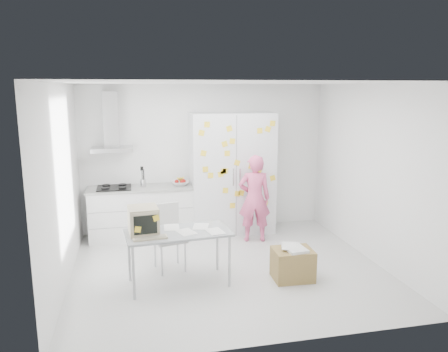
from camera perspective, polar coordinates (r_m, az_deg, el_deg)
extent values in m
cube|color=silver|center=(6.62, 0.54, -12.07)|extent=(4.50, 4.00, 0.02)
cube|color=white|center=(8.14, -2.55, 2.36)|extent=(4.50, 0.02, 2.70)
cube|color=white|center=(6.13, -20.43, -1.36)|extent=(0.02, 4.00, 2.70)
cube|color=white|center=(7.04, 18.72, 0.34)|extent=(0.02, 4.00, 2.70)
cube|color=white|center=(6.07, 0.59, 12.09)|extent=(4.50, 4.00, 0.02)
cube|color=white|center=(7.93, -10.73, -4.81)|extent=(1.80, 0.60, 0.88)
cube|color=gray|center=(7.60, -10.70, -4.43)|extent=(1.76, 0.01, 0.01)
cube|color=gray|center=(7.68, -10.62, -6.44)|extent=(1.76, 0.01, 0.01)
cube|color=#9E9E99|center=(7.82, -10.85, -1.57)|extent=(1.84, 0.63, 0.04)
cube|color=black|center=(7.82, -14.15, -1.53)|extent=(0.58, 0.50, 0.03)
cylinder|color=black|center=(7.70, -15.23, -1.55)|extent=(0.14, 0.14, 0.02)
cylinder|color=black|center=(7.69, -13.15, -1.47)|extent=(0.14, 0.14, 0.02)
cylinder|color=black|center=(7.93, -15.15, -1.17)|extent=(0.14, 0.14, 0.02)
cylinder|color=black|center=(7.92, -13.13, -1.09)|extent=(0.14, 0.14, 0.02)
cylinder|color=silver|center=(7.80, -10.51, -0.91)|extent=(0.10, 0.10, 0.14)
cylinder|color=black|center=(7.79, -10.65, -0.18)|extent=(0.01, 0.01, 0.30)
cylinder|color=black|center=(7.77, -10.40, -0.20)|extent=(0.01, 0.01, 0.30)
cylinder|color=black|center=(7.80, -10.50, -0.16)|extent=(0.01, 0.01, 0.30)
cube|color=black|center=(7.76, -10.69, 0.98)|extent=(0.05, 0.01, 0.07)
imported|color=white|center=(7.85, -5.75, -0.93)|extent=(0.31, 0.31, 0.08)
sphere|color=#B2140F|center=(7.86, -6.21, -0.73)|extent=(0.08, 0.08, 0.08)
sphere|color=#B2140F|center=(7.80, -5.50, -0.81)|extent=(0.08, 0.08, 0.08)
sphere|color=#B2140F|center=(7.89, -5.29, -0.66)|extent=(0.08, 0.08, 0.08)
cylinder|color=yellow|center=(7.85, -5.93, -0.40)|extent=(0.09, 0.17, 0.10)
cylinder|color=yellow|center=(7.85, -5.74, -0.39)|extent=(0.04, 0.17, 0.10)
cylinder|color=yellow|center=(7.86, -5.56, -0.38)|extent=(0.08, 0.17, 0.10)
cube|color=silver|center=(7.75, -14.39, 3.42)|extent=(0.70, 0.48, 0.07)
cube|color=silver|center=(7.82, -14.54, 7.17)|extent=(0.26, 0.24, 0.95)
cube|color=silver|center=(7.95, 1.06, 0.33)|extent=(1.50, 0.65, 2.20)
cube|color=slate|center=(7.64, 1.63, -0.13)|extent=(0.01, 0.01, 2.16)
cube|color=silver|center=(7.62, 1.21, -0.17)|extent=(0.02, 0.02, 0.30)
cube|color=silver|center=(7.64, 2.08, -0.13)|extent=(0.02, 0.02, 0.30)
cube|color=yellow|center=(7.63, 4.70, 5.92)|extent=(0.10, 0.00, 0.10)
cube|color=yellow|center=(7.67, 5.77, 6.11)|extent=(0.12, 0.00, 0.12)
cube|color=yellow|center=(7.83, 6.38, -0.27)|extent=(0.12, 0.00, 0.12)
cube|color=yellow|center=(7.57, -0.08, 0.62)|extent=(0.10, 0.00, 0.10)
cube|color=yellow|center=(7.59, 1.73, 1.74)|extent=(0.12, 0.00, 0.12)
cube|color=yellow|center=(7.79, 4.30, -1.77)|extent=(0.12, 0.00, 0.12)
cube|color=yellow|center=(7.64, 0.19, -1.90)|extent=(0.10, 0.00, 0.10)
cube|color=yellow|center=(7.48, 0.70, 6.21)|extent=(0.12, 0.00, 0.12)
cube|color=yellow|center=(7.72, 2.28, -2.22)|extent=(0.12, 0.00, 0.12)
cube|color=yellow|center=(7.73, 4.58, 0.65)|extent=(0.12, 0.00, 0.12)
cube|color=yellow|center=(7.74, 3.69, -1.21)|extent=(0.10, 0.00, 0.10)
cube|color=yellow|center=(7.50, 0.08, 4.20)|extent=(0.12, 0.00, 0.12)
cube|color=yellow|center=(7.53, -1.77, 0.08)|extent=(0.10, 0.00, 0.10)
cube|color=yellow|center=(7.50, -2.45, 0.88)|extent=(0.10, 0.00, 0.10)
cube|color=yellow|center=(7.40, -2.96, 5.65)|extent=(0.11, 0.00, 0.11)
cube|color=yellow|center=(7.74, 1.11, -3.88)|extent=(0.10, 0.00, 0.10)
cube|color=yellow|center=(7.57, 0.18, 0.67)|extent=(0.11, 0.00, 0.11)
cube|color=yellow|center=(7.90, 5.40, -3.57)|extent=(0.11, 0.00, 0.11)
cube|color=yellow|center=(7.69, 6.37, 6.84)|extent=(0.10, 0.00, 0.10)
cube|color=yellow|center=(7.53, 0.42, 2.98)|extent=(0.10, 0.00, 0.10)
cube|color=yellow|center=(7.57, -0.44, 0.22)|extent=(0.11, 0.00, 0.11)
cube|color=yellow|center=(7.82, 2.89, -4.27)|extent=(0.10, 0.00, 0.10)
cube|color=yellow|center=(7.40, -2.23, 6.74)|extent=(0.10, 0.00, 0.10)
cube|color=yellow|center=(7.45, -2.70, 2.99)|extent=(0.12, 0.00, 0.12)
cube|color=yellow|center=(7.79, 3.81, -2.43)|extent=(0.11, 0.00, 0.11)
cube|color=yellow|center=(7.52, 1.09, 4.58)|extent=(0.11, 0.00, 0.11)
cube|color=yellow|center=(7.67, 3.57, 1.27)|extent=(0.11, 0.00, 0.11)
cube|color=yellow|center=(7.71, 1.76, -2.33)|extent=(0.11, 0.00, 0.11)
imported|color=#DA5483|center=(7.55, 3.99, -2.94)|extent=(0.60, 0.44, 1.52)
cube|color=gray|center=(5.92, -6.02, -7.36)|extent=(1.44, 0.81, 0.03)
cylinder|color=#9F9FA4|center=(5.70, -11.73, -12.32)|extent=(0.04, 0.04, 0.71)
cylinder|color=#9F9FA4|center=(5.94, 0.72, -11.09)|extent=(0.04, 0.04, 0.71)
cylinder|color=#9F9FA4|center=(6.23, -12.28, -10.25)|extent=(0.04, 0.04, 0.71)
cylinder|color=#9F9FA4|center=(6.45, -0.89, -9.24)|extent=(0.04, 0.04, 0.71)
cube|color=tan|center=(5.87, -10.49, -5.68)|extent=(0.41, 0.43, 0.36)
cube|color=tan|center=(5.67, -10.23, -6.28)|extent=(0.36, 0.05, 0.32)
cube|color=black|center=(5.66, -10.22, -6.31)|extent=(0.30, 0.03, 0.25)
cube|color=yellow|center=(5.66, -11.19, -6.87)|extent=(0.09, 0.01, 0.09)
cube|color=yellow|center=(5.65, -8.84, -5.46)|extent=(0.09, 0.01, 0.09)
cube|color=tan|center=(5.68, -9.61, -7.98)|extent=(0.45, 0.19, 0.02)
cube|color=gray|center=(5.68, -9.62, -7.84)|extent=(0.40, 0.14, 0.01)
cube|color=silver|center=(5.88, -4.98, -7.29)|extent=(0.29, 0.35, 0.00)
cube|color=silver|center=(6.09, -3.04, -6.58)|extent=(0.28, 0.34, 0.00)
cube|color=silver|center=(5.88, -1.17, -7.22)|extent=(0.26, 0.33, 0.00)
cube|color=silver|center=(6.09, -6.86, -6.67)|extent=(0.22, 0.30, 0.00)
cube|color=silver|center=(6.47, -7.12, -8.21)|extent=(0.52, 0.52, 0.04)
cube|color=silver|center=(6.57, -7.69, -5.55)|extent=(0.41, 0.12, 0.48)
cylinder|color=silver|center=(6.35, -8.13, -10.97)|extent=(0.03, 0.03, 0.45)
cylinder|color=silver|center=(6.45, -5.08, -10.54)|extent=(0.03, 0.03, 0.45)
cylinder|color=silver|center=(6.67, -8.99, -9.89)|extent=(0.03, 0.03, 0.45)
cylinder|color=silver|center=(6.76, -6.08, -9.51)|extent=(0.03, 0.03, 0.45)
cube|color=olive|center=(6.28, 8.96, -11.32)|extent=(0.56, 0.45, 0.43)
cube|color=silver|center=(6.18, 9.28, -9.36)|extent=(0.29, 0.37, 0.04)
cube|color=silver|center=(6.21, 8.61, -9.01)|extent=(0.32, 0.38, 0.00)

